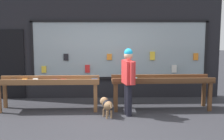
{
  "coord_description": "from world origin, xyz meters",
  "views": [
    {
      "loc": [
        -0.05,
        -7.13,
        2.24
      ],
      "look_at": [
        0.17,
        0.76,
        1.09
      ],
      "focal_mm": 50.0,
      "sensor_mm": 36.0,
      "label": 1
    }
  ],
  "objects_px": {
    "display_table_left": "(49,84)",
    "display_table_right": "(162,83)",
    "small_dog": "(107,104)",
    "person_browsing": "(128,77)"
  },
  "relations": [
    {
      "from": "person_browsing",
      "to": "small_dog",
      "type": "relative_size",
      "value": 3.15
    },
    {
      "from": "display_table_left",
      "to": "small_dog",
      "type": "height_order",
      "value": "display_table_left"
    },
    {
      "from": "display_table_right",
      "to": "small_dog",
      "type": "height_order",
      "value": "display_table_right"
    },
    {
      "from": "display_table_left",
      "to": "person_browsing",
      "type": "height_order",
      "value": "person_browsing"
    },
    {
      "from": "display_table_left",
      "to": "small_dog",
      "type": "relative_size",
      "value": 5.03
    },
    {
      "from": "display_table_left",
      "to": "person_browsing",
      "type": "xyz_separation_m",
      "value": [
        2.05,
        -0.57,
        0.27
      ]
    },
    {
      "from": "display_table_left",
      "to": "display_table_right",
      "type": "bearing_deg",
      "value": -0.01
    },
    {
      "from": "display_table_left",
      "to": "person_browsing",
      "type": "bearing_deg",
      "value": -15.53
    },
    {
      "from": "display_table_left",
      "to": "person_browsing",
      "type": "distance_m",
      "value": 2.14
    },
    {
      "from": "person_browsing",
      "to": "small_dog",
      "type": "xyz_separation_m",
      "value": [
        -0.53,
        -0.12,
        -0.66
      ]
    }
  ]
}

